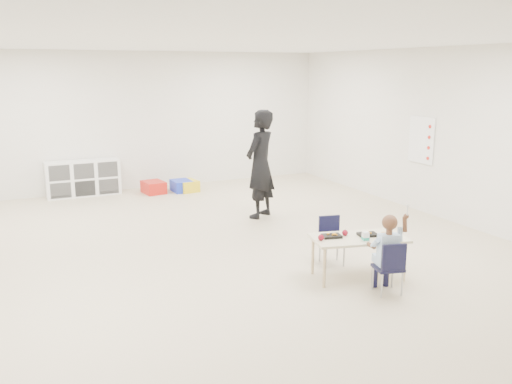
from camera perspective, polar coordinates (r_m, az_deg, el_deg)
name	(u,v)px	position (r m, az deg, el deg)	size (l,w,h in m)	color
room	(218,150)	(7.15, -4.03, 4.39)	(9.00, 9.02, 2.80)	beige
table	(358,257)	(6.61, 10.68, -6.72)	(1.21, 0.79, 0.51)	beige
chair_near	(388,267)	(6.23, 13.73, -7.66)	(0.30, 0.28, 0.61)	black
chair_far	(332,241)	(6.98, 8.01, -5.15)	(0.30, 0.28, 0.61)	black
child	(389,252)	(6.17, 13.82, -6.13)	(0.41, 0.41, 0.96)	#BCDAFF
lunch_tray_near	(368,234)	(6.59, 11.66, -4.40)	(0.22, 0.16, 0.03)	black
lunch_tray_far	(332,236)	(6.46, 7.96, -4.61)	(0.22, 0.16, 0.03)	black
milk_carton	(366,236)	(6.40, 11.45, -4.61)	(0.07, 0.07, 0.10)	white
bread_roll	(384,235)	(6.57, 13.32, -4.38)	(0.09, 0.09, 0.07)	tan
apple_near	(345,233)	(6.54, 9.35, -4.26)	(0.07, 0.07, 0.07)	maroon
apple_far	(321,238)	(6.32, 6.86, -4.78)	(0.07, 0.07, 0.07)	maroon
cubby_shelf	(83,178)	(11.17, -17.73, 1.41)	(1.40, 0.40, 0.70)	white
rules_poster	(421,140)	(9.79, 17.01, 5.26)	(0.02, 0.60, 0.80)	white
adult	(260,164)	(8.99, 0.45, 2.94)	(0.66, 0.43, 1.80)	black
bin_red	(154,187)	(11.08, -10.73, 0.50)	(0.38, 0.49, 0.24)	red
bin_yellow	(187,186)	(11.15, -7.26, 0.67)	(0.36, 0.47, 0.23)	yellow
bin_blue	(182,186)	(11.15, -7.85, 0.65)	(0.36, 0.47, 0.23)	blue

